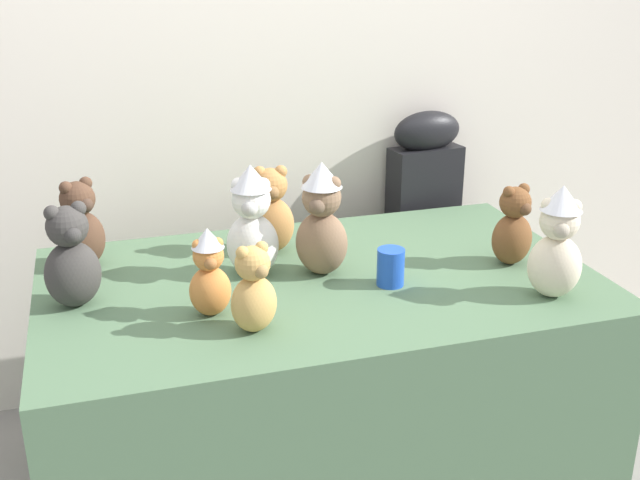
{
  "coord_description": "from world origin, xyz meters",
  "views": [
    {
      "loc": [
        -0.61,
        -1.76,
        1.64
      ],
      "look_at": [
        0.0,
        0.25,
        0.83
      ],
      "focal_mm": 43.28,
      "sensor_mm": 36.0,
      "label": 1
    }
  ],
  "objects_px": {
    "teddy_bear_cream": "(557,243)",
    "teddy_bear_ginger": "(209,273)",
    "instrument_case": "(422,240)",
    "teddy_bear_charcoal": "(71,259)",
    "teddy_bear_snow": "(252,222)",
    "display_table": "(320,381)",
    "teddy_bear_mocha": "(322,220)",
    "teddy_bear_caramel": "(271,212)",
    "teddy_bear_cocoa": "(81,227)",
    "party_cup_blue": "(391,267)",
    "teddy_bear_chestnut": "(513,228)",
    "teddy_bear_honey": "(254,291)"
  },
  "relations": [
    {
      "from": "teddy_bear_cream",
      "to": "teddy_bear_ginger",
      "type": "xyz_separation_m",
      "value": [
        -0.94,
        0.16,
        -0.04
      ]
    },
    {
      "from": "teddy_bear_charcoal",
      "to": "teddy_bear_ginger",
      "type": "xyz_separation_m",
      "value": [
        0.35,
        -0.16,
        -0.02
      ]
    },
    {
      "from": "instrument_case",
      "to": "teddy_bear_honey",
      "type": "height_order",
      "value": "instrument_case"
    },
    {
      "from": "teddy_bear_chestnut",
      "to": "party_cup_blue",
      "type": "bearing_deg",
      "value": 172.64
    },
    {
      "from": "display_table",
      "to": "party_cup_blue",
      "type": "bearing_deg",
      "value": -30.37
    },
    {
      "from": "teddy_bear_ginger",
      "to": "party_cup_blue",
      "type": "bearing_deg",
      "value": 5.54
    },
    {
      "from": "teddy_bear_caramel",
      "to": "party_cup_blue",
      "type": "height_order",
      "value": "teddy_bear_caramel"
    },
    {
      "from": "teddy_bear_charcoal",
      "to": "party_cup_blue",
      "type": "distance_m",
      "value": 0.89
    },
    {
      "from": "party_cup_blue",
      "to": "teddy_bear_honey",
      "type": "bearing_deg",
      "value": -159.44
    },
    {
      "from": "teddy_bear_cocoa",
      "to": "teddy_bear_caramel",
      "type": "bearing_deg",
      "value": -34.56
    },
    {
      "from": "instrument_case",
      "to": "party_cup_blue",
      "type": "distance_m",
      "value": 0.87
    },
    {
      "from": "teddy_bear_honey",
      "to": "teddy_bear_ginger",
      "type": "distance_m",
      "value": 0.15
    },
    {
      "from": "teddy_bear_mocha",
      "to": "teddy_bear_caramel",
      "type": "relative_size",
      "value": 1.21
    },
    {
      "from": "teddy_bear_charcoal",
      "to": "teddy_bear_honey",
      "type": "relative_size",
      "value": 1.24
    },
    {
      "from": "teddy_bear_cocoa",
      "to": "teddy_bear_caramel",
      "type": "xyz_separation_m",
      "value": [
        0.58,
        -0.04,
        0.0
      ]
    },
    {
      "from": "display_table",
      "to": "teddy_bear_honey",
      "type": "relative_size",
      "value": 6.85
    },
    {
      "from": "display_table",
      "to": "teddy_bear_caramel",
      "type": "bearing_deg",
      "value": 109.4
    },
    {
      "from": "teddy_bear_snow",
      "to": "teddy_bear_caramel",
      "type": "relative_size",
      "value": 1.2
    },
    {
      "from": "teddy_bear_chestnut",
      "to": "teddy_bear_cocoa",
      "type": "distance_m",
      "value": 1.31
    },
    {
      "from": "display_table",
      "to": "teddy_bear_mocha",
      "type": "distance_m",
      "value": 0.52
    },
    {
      "from": "teddy_bear_snow",
      "to": "teddy_bear_chestnut",
      "type": "bearing_deg",
      "value": 7.34
    },
    {
      "from": "instrument_case",
      "to": "teddy_bear_mocha",
      "type": "height_order",
      "value": "teddy_bear_mocha"
    },
    {
      "from": "instrument_case",
      "to": "teddy_bear_cream",
      "type": "height_order",
      "value": "instrument_case"
    },
    {
      "from": "teddy_bear_ginger",
      "to": "instrument_case",
      "type": "bearing_deg",
      "value": 39.63
    },
    {
      "from": "teddy_bear_cream",
      "to": "teddy_bear_mocha",
      "type": "bearing_deg",
      "value": 176.42
    },
    {
      "from": "teddy_bear_ginger",
      "to": "teddy_bear_charcoal",
      "type": "bearing_deg",
      "value": 155.89
    },
    {
      "from": "teddy_bear_honey",
      "to": "instrument_case",
      "type": "bearing_deg",
      "value": 25.5
    },
    {
      "from": "teddy_bear_cream",
      "to": "teddy_bear_honey",
      "type": "distance_m",
      "value": 0.85
    },
    {
      "from": "teddy_bear_charcoal",
      "to": "teddy_bear_caramel",
      "type": "height_order",
      "value": "teddy_bear_charcoal"
    },
    {
      "from": "teddy_bear_honey",
      "to": "teddy_bear_snow",
      "type": "relative_size",
      "value": 0.7
    },
    {
      "from": "teddy_bear_charcoal",
      "to": "display_table",
      "type": "bearing_deg",
      "value": -16.84
    },
    {
      "from": "instrument_case",
      "to": "party_cup_blue",
      "type": "relative_size",
      "value": 9.55
    },
    {
      "from": "teddy_bear_charcoal",
      "to": "teddy_bear_snow",
      "type": "relative_size",
      "value": 0.86
    },
    {
      "from": "display_table",
      "to": "teddy_bear_caramel",
      "type": "xyz_separation_m",
      "value": [
        -0.09,
        0.25,
        0.49
      ]
    },
    {
      "from": "teddy_bear_charcoal",
      "to": "teddy_bear_ginger",
      "type": "relative_size",
      "value": 1.2
    },
    {
      "from": "instrument_case",
      "to": "teddy_bear_cream",
      "type": "relative_size",
      "value": 3.23
    },
    {
      "from": "display_table",
      "to": "party_cup_blue",
      "type": "xyz_separation_m",
      "value": [
        0.18,
        -0.11,
        0.41
      ]
    },
    {
      "from": "teddy_bear_mocha",
      "to": "party_cup_blue",
      "type": "xyz_separation_m",
      "value": [
        0.17,
        -0.14,
        -0.11
      ]
    },
    {
      "from": "display_table",
      "to": "teddy_bear_chestnut",
      "type": "xyz_separation_m",
      "value": [
        0.6,
        -0.07,
        0.47
      ]
    },
    {
      "from": "instrument_case",
      "to": "teddy_bear_ginger",
      "type": "distance_m",
      "value": 1.26
    },
    {
      "from": "teddy_bear_mocha",
      "to": "teddy_bear_chestnut",
      "type": "relative_size",
      "value": 1.36
    },
    {
      "from": "instrument_case",
      "to": "teddy_bear_chestnut",
      "type": "xyz_separation_m",
      "value": [
        -0.01,
        -0.68,
        0.3
      ]
    },
    {
      "from": "teddy_bear_charcoal",
      "to": "teddy_bear_snow",
      "type": "height_order",
      "value": "teddy_bear_snow"
    },
    {
      "from": "display_table",
      "to": "teddy_bear_cream",
      "type": "distance_m",
      "value": 0.84
    },
    {
      "from": "teddy_bear_cocoa",
      "to": "teddy_bear_honey",
      "type": "xyz_separation_m",
      "value": [
        0.41,
        -0.56,
        -0.02
      ]
    },
    {
      "from": "instrument_case",
      "to": "teddy_bear_cream",
      "type": "xyz_separation_m",
      "value": [
        -0.02,
        -0.93,
        0.34
      ]
    },
    {
      "from": "instrument_case",
      "to": "teddy_bear_caramel",
      "type": "height_order",
      "value": "instrument_case"
    },
    {
      "from": "teddy_bear_cocoa",
      "to": "teddy_bear_chestnut",
      "type": "bearing_deg",
      "value": -45.98
    },
    {
      "from": "teddy_bear_cocoa",
      "to": "teddy_bear_snow",
      "type": "xyz_separation_m",
      "value": [
        0.48,
        -0.21,
        0.04
      ]
    },
    {
      "from": "display_table",
      "to": "teddy_bear_charcoal",
      "type": "height_order",
      "value": "teddy_bear_charcoal"
    }
  ]
}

